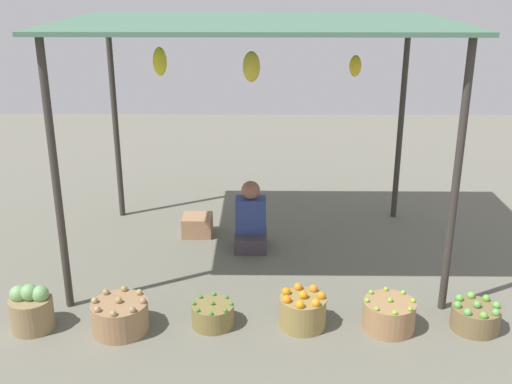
{
  "coord_description": "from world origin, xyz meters",
  "views": [
    {
      "loc": [
        0.07,
        -6.16,
        2.97
      ],
      "look_at": [
        0.0,
        -0.6,
        0.95
      ],
      "focal_mm": 42.96,
      "sensor_mm": 36.0,
      "label": 1
    }
  ],
  "objects_px": {
    "basket_green_chilies": "(213,315)",
    "basket_limes": "(389,315)",
    "basket_cabbages": "(31,309)",
    "basket_oranges": "(303,311)",
    "vendor_person": "(251,222)",
    "basket_potatoes": "(120,316)",
    "basket_green_apples": "(475,317)",
    "wooden_crate_near_vendor": "(197,225)"
  },
  "relations": [
    {
      "from": "basket_green_chilies",
      "to": "basket_limes",
      "type": "height_order",
      "value": "basket_limes"
    },
    {
      "from": "basket_cabbages",
      "to": "basket_oranges",
      "type": "height_order",
      "value": "basket_cabbages"
    },
    {
      "from": "vendor_person",
      "to": "basket_potatoes",
      "type": "bearing_deg",
      "value": -122.32
    },
    {
      "from": "vendor_person",
      "to": "basket_oranges",
      "type": "relative_size",
      "value": 1.89
    },
    {
      "from": "basket_green_chilies",
      "to": "basket_limes",
      "type": "distance_m",
      "value": 1.55
    },
    {
      "from": "basket_green_apples",
      "to": "vendor_person",
      "type": "bearing_deg",
      "value": 140.11
    },
    {
      "from": "basket_cabbages",
      "to": "basket_oranges",
      "type": "relative_size",
      "value": 1.04
    },
    {
      "from": "basket_oranges",
      "to": "basket_green_apples",
      "type": "distance_m",
      "value": 1.51
    },
    {
      "from": "vendor_person",
      "to": "basket_limes",
      "type": "distance_m",
      "value": 2.1
    },
    {
      "from": "vendor_person",
      "to": "basket_green_apples",
      "type": "height_order",
      "value": "vendor_person"
    },
    {
      "from": "basket_oranges",
      "to": "wooden_crate_near_vendor",
      "type": "height_order",
      "value": "basket_oranges"
    },
    {
      "from": "vendor_person",
      "to": "basket_oranges",
      "type": "bearing_deg",
      "value": -73.47
    },
    {
      "from": "wooden_crate_near_vendor",
      "to": "vendor_person",
      "type": "bearing_deg",
      "value": -27.29
    },
    {
      "from": "basket_green_chilies",
      "to": "basket_green_apples",
      "type": "relative_size",
      "value": 0.89
    },
    {
      "from": "basket_green_chilies",
      "to": "basket_green_apples",
      "type": "bearing_deg",
      "value": -0.67
    },
    {
      "from": "basket_potatoes",
      "to": "basket_green_chilies",
      "type": "relative_size",
      "value": 1.31
    },
    {
      "from": "basket_green_apples",
      "to": "basket_cabbages",
      "type": "bearing_deg",
      "value": -179.32
    },
    {
      "from": "basket_green_chilies",
      "to": "basket_limes",
      "type": "bearing_deg",
      "value": -1.3
    },
    {
      "from": "vendor_person",
      "to": "basket_green_chilies",
      "type": "bearing_deg",
      "value": -100.42
    },
    {
      "from": "basket_cabbages",
      "to": "basket_green_apples",
      "type": "xyz_separation_m",
      "value": [
        3.88,
        0.05,
        -0.07
      ]
    },
    {
      "from": "basket_cabbages",
      "to": "basket_oranges",
      "type": "xyz_separation_m",
      "value": [
        2.37,
        0.07,
        -0.04
      ]
    },
    {
      "from": "basket_cabbages",
      "to": "basket_potatoes",
      "type": "distance_m",
      "value": 0.78
    },
    {
      "from": "basket_limes",
      "to": "basket_green_chilies",
      "type": "bearing_deg",
      "value": 178.7
    },
    {
      "from": "basket_green_chilies",
      "to": "basket_green_apples",
      "type": "height_order",
      "value": "basket_green_apples"
    },
    {
      "from": "basket_potatoes",
      "to": "basket_limes",
      "type": "distance_m",
      "value": 2.35
    },
    {
      "from": "basket_potatoes",
      "to": "basket_oranges",
      "type": "distance_m",
      "value": 1.6
    },
    {
      "from": "basket_green_chilies",
      "to": "basket_oranges",
      "type": "bearing_deg",
      "value": -0.19
    },
    {
      "from": "basket_potatoes",
      "to": "basket_green_chilies",
      "type": "distance_m",
      "value": 0.81
    },
    {
      "from": "basket_cabbages",
      "to": "basket_oranges",
      "type": "bearing_deg",
      "value": 1.71
    },
    {
      "from": "basket_green_chilies",
      "to": "basket_oranges",
      "type": "xyz_separation_m",
      "value": [
        0.79,
        -0.0,
        0.05
      ]
    },
    {
      "from": "basket_green_apples",
      "to": "wooden_crate_near_vendor",
      "type": "height_order",
      "value": "basket_green_apples"
    },
    {
      "from": "basket_green_chilies",
      "to": "basket_limes",
      "type": "relative_size",
      "value": 0.83
    },
    {
      "from": "vendor_person",
      "to": "basket_oranges",
      "type": "height_order",
      "value": "vendor_person"
    },
    {
      "from": "basket_cabbages",
      "to": "basket_potatoes",
      "type": "height_order",
      "value": "basket_cabbages"
    },
    {
      "from": "vendor_person",
      "to": "basket_cabbages",
      "type": "xyz_separation_m",
      "value": [
        -1.88,
        -1.72,
        -0.11
      ]
    },
    {
      "from": "basket_cabbages",
      "to": "wooden_crate_near_vendor",
      "type": "height_order",
      "value": "basket_cabbages"
    },
    {
      "from": "vendor_person",
      "to": "basket_potatoes",
      "type": "distance_m",
      "value": 2.07
    },
    {
      "from": "vendor_person",
      "to": "wooden_crate_near_vendor",
      "type": "xyz_separation_m",
      "value": [
        -0.64,
        0.33,
        -0.18
      ]
    },
    {
      "from": "wooden_crate_near_vendor",
      "to": "basket_cabbages",
      "type": "bearing_deg",
      "value": -121.11
    },
    {
      "from": "basket_limes",
      "to": "wooden_crate_near_vendor",
      "type": "bearing_deg",
      "value": 133.11
    },
    {
      "from": "basket_limes",
      "to": "basket_green_apples",
      "type": "relative_size",
      "value": 1.08
    },
    {
      "from": "basket_oranges",
      "to": "basket_green_apples",
      "type": "xyz_separation_m",
      "value": [
        1.51,
        -0.02,
        -0.04
      ]
    }
  ]
}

